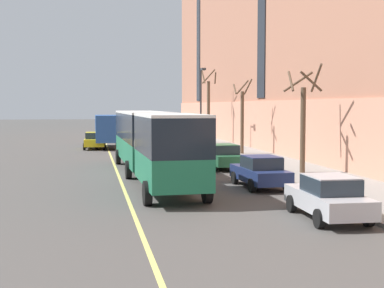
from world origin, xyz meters
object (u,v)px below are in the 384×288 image
at_px(parked_car_champagne_4, 200,147).
at_px(street_tree_mid_block, 303,118).
at_px(parked_car_green_6, 172,138).
at_px(city_bus, 151,140).
at_px(box_truck, 107,129).
at_px(street_tree_far_downtown, 209,107).
at_px(parked_car_green_2, 223,156).
at_px(street_tree_far_uptown, 242,117).
at_px(parked_car_navy_5, 260,172).
at_px(parked_car_green_3, 164,134).
at_px(parked_car_silver_0, 328,197).
at_px(street_lamp, 201,99).
at_px(taxi_cab, 95,141).

bearing_deg(parked_car_champagne_4, street_tree_mid_block, -71.91).
xyz_separation_m(parked_car_green_6, street_tree_mid_block, (3.94, -23.95, 2.49)).
relative_size(city_bus, box_truck, 2.53).
bearing_deg(box_truck, street_tree_far_downtown, 17.25).
bearing_deg(parked_car_green_2, street_tree_far_uptown, 66.54).
distance_m(city_bus, parked_car_navy_5, 6.64).
distance_m(parked_car_green_3, box_truck, 11.03).
bearing_deg(parked_car_silver_0, parked_car_green_6, 90.25).
height_order(street_tree_mid_block, street_lamp, street_lamp).
distance_m(parked_car_silver_0, parked_car_green_3, 42.09).
height_order(parked_car_silver_0, parked_car_champagne_4, same).
height_order(parked_car_green_6, street_tree_far_downtown, street_tree_far_downtown).
bearing_deg(city_bus, parked_car_green_6, 78.58).
xyz_separation_m(parked_car_green_2, street_tree_far_uptown, (3.75, 8.64, 2.28)).
bearing_deg(street_tree_mid_block, street_lamp, 96.13).
height_order(taxi_cab, street_lamp, street_lamp).
xyz_separation_m(street_tree_mid_block, street_lamp, (-2.03, 18.91, 1.28)).
distance_m(parked_car_green_2, street_tree_mid_block, 5.94).
distance_m(parked_car_navy_5, taxi_cab, 26.29).
relative_size(parked_car_silver_0, parked_car_green_6, 0.98).
bearing_deg(parked_car_navy_5, parked_car_green_2, 89.25).
xyz_separation_m(parked_car_silver_0, parked_car_green_6, (-0.15, 35.46, 0.00)).
bearing_deg(parked_car_green_2, parked_car_green_3, 90.30).
relative_size(parked_car_green_2, street_tree_far_downtown, 0.59).
bearing_deg(parked_car_green_6, parked_car_silver_0, -89.75).
height_order(parked_car_silver_0, parked_car_green_3, same).
height_order(street_tree_mid_block, street_tree_far_uptown, street_tree_mid_block).
height_order(parked_car_green_6, street_tree_mid_block, street_tree_mid_block).
xyz_separation_m(box_truck, street_tree_far_uptown, (10.43, -9.25, 1.30)).
distance_m(parked_car_green_2, street_tree_far_downtown, 21.68).
height_order(parked_car_champagne_4, parked_car_navy_5, same).
height_order(parked_car_silver_0, parked_car_green_6, same).
xyz_separation_m(taxi_cab, street_tree_far_uptown, (11.61, -8.52, 2.28)).
bearing_deg(street_tree_mid_block, parked_car_green_6, 99.33).
relative_size(parked_car_green_2, parked_car_champagne_4, 0.98).
bearing_deg(city_bus, street_lamp, 70.27).
bearing_deg(street_tree_far_uptown, street_lamp, 107.48).
xyz_separation_m(parked_car_champagne_4, street_tree_far_downtown, (3.70, 13.66, 3.07)).
height_order(street_tree_far_uptown, street_lamp, street_lamp).
relative_size(parked_car_green_3, parked_car_green_6, 0.99).
distance_m(street_tree_mid_block, street_tree_far_downtown, 25.00).
bearing_deg(street_tree_far_downtown, street_lamp, -108.43).
height_order(city_bus, street_lamp, street_lamp).
height_order(box_truck, street_lamp, street_lamp).
relative_size(parked_car_champagne_4, box_truck, 0.62).
xyz_separation_m(taxi_cab, street_tree_mid_block, (11.63, -21.03, 2.49)).
relative_size(city_bus, parked_car_green_3, 4.20).
distance_m(parked_car_navy_5, street_tree_far_downtown, 29.50).
bearing_deg(city_bus, street_tree_mid_block, -1.62).
bearing_deg(street_lamp, parked_car_champagne_4, -102.45).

